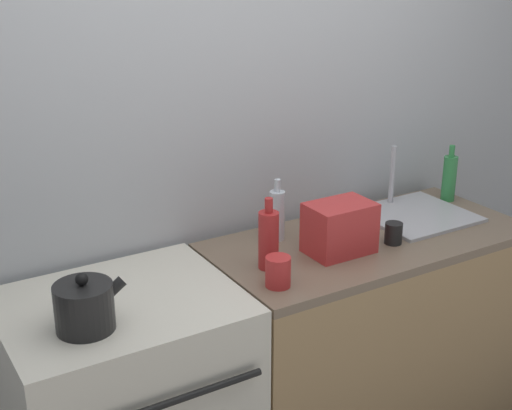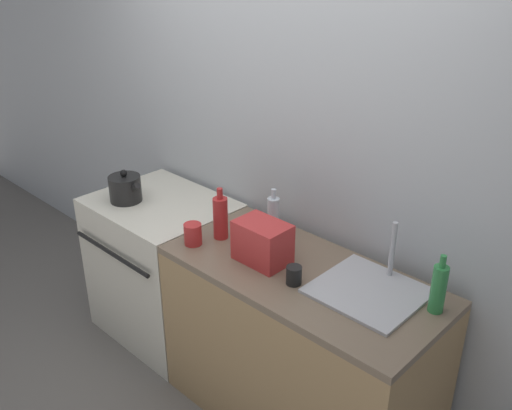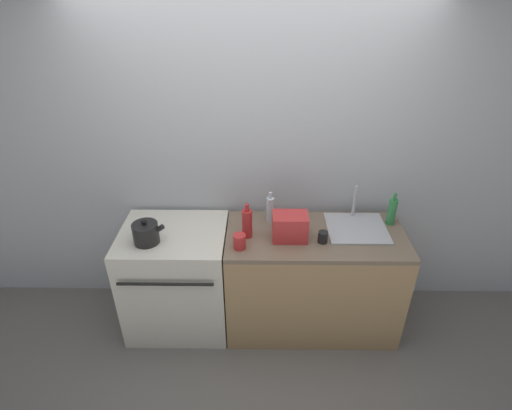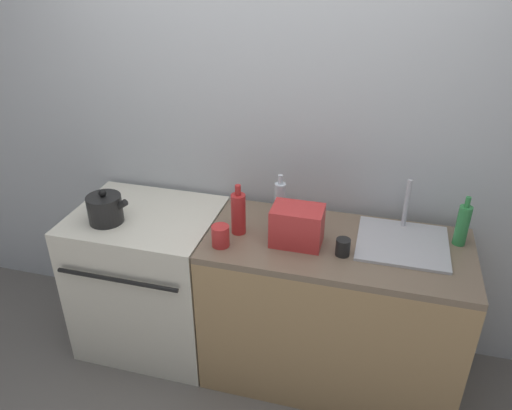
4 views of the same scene
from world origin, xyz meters
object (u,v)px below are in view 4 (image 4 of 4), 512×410
(cup_black, at_px, (343,247))
(cup_red, at_px, (220,236))
(bottle_clear, at_px, (280,200))
(bottle_green, at_px, (463,225))
(toaster, at_px, (297,226))
(kettle, at_px, (105,209))
(stove, at_px, (151,277))
(bottle_red, at_px, (238,213))

(cup_black, bearing_deg, cup_red, -172.73)
(bottle_clear, xyz_separation_m, bottle_green, (0.93, -0.02, 0.00))
(toaster, bearing_deg, kettle, -176.67)
(bottle_clear, height_order, bottle_green, bottle_green)
(kettle, distance_m, bottle_clear, 0.94)
(stove, xyz_separation_m, bottle_clear, (0.74, 0.17, 0.54))
(bottle_red, height_order, bottle_green, bottle_red)
(bottle_green, xyz_separation_m, cup_red, (-1.15, -0.33, -0.06))
(bottle_red, relative_size, bottle_green, 1.04)
(bottle_green, relative_size, cup_red, 2.40)
(cup_black, bearing_deg, stove, 174.49)
(stove, relative_size, bottle_clear, 3.48)
(bottle_clear, relative_size, bottle_red, 0.93)
(toaster, xyz_separation_m, bottle_green, (0.79, 0.20, 0.01))
(cup_red, bearing_deg, bottle_green, 15.87)
(stove, height_order, toaster, toaster)
(bottle_red, bearing_deg, cup_black, -7.01)
(toaster, bearing_deg, bottle_clear, 121.26)
(cup_black, bearing_deg, kettle, -179.40)
(kettle, bearing_deg, toaster, 3.33)
(stove, xyz_separation_m, toaster, (0.88, -0.06, 0.53))
(bottle_clear, bearing_deg, toaster, -58.74)
(toaster, relative_size, bottle_red, 0.93)
(toaster, xyz_separation_m, cup_red, (-0.36, -0.12, -0.05))
(bottle_red, height_order, cup_black, bottle_red)
(kettle, xyz_separation_m, bottle_clear, (0.89, 0.29, 0.03))
(bottle_green, bearing_deg, bottle_red, -170.52)
(bottle_green, bearing_deg, bottle_clear, 178.49)
(kettle, height_order, bottle_green, bottle_green)
(stove, bearing_deg, bottle_clear, 12.81)
(toaster, distance_m, cup_black, 0.25)
(kettle, bearing_deg, stove, 38.28)
(bottle_red, xyz_separation_m, bottle_green, (1.10, 0.18, -0.00))
(kettle, bearing_deg, cup_red, -5.37)
(toaster, distance_m, bottle_red, 0.31)
(kettle, relative_size, bottle_clear, 0.91)
(kettle, relative_size, toaster, 0.92)
(stove, xyz_separation_m, kettle, (-0.15, -0.12, 0.51))
(kettle, height_order, bottle_clear, bottle_clear)
(cup_black, relative_size, cup_red, 0.79)
(toaster, xyz_separation_m, cup_black, (0.24, -0.05, -0.06))
(cup_black, bearing_deg, bottle_red, 172.99)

